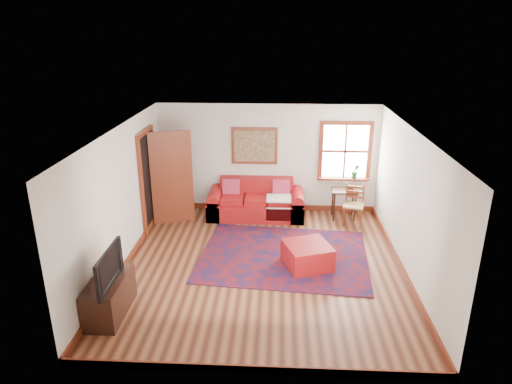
# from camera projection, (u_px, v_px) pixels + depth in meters

# --- Properties ---
(ground) EXTENTS (5.50, 5.50, 0.00)m
(ground) POSITION_uv_depth(u_px,v_px,m) (263.00, 266.00, 8.30)
(ground) COLOR #431E12
(ground) RESTS_ON ground
(room_envelope) EXTENTS (5.04, 5.54, 2.52)m
(room_envelope) POSITION_uv_depth(u_px,v_px,m) (263.00, 180.00, 7.75)
(room_envelope) COLOR silver
(room_envelope) RESTS_ON ground
(window) EXTENTS (1.18, 0.20, 1.38)m
(window) POSITION_uv_depth(u_px,v_px,m) (346.00, 157.00, 10.30)
(window) COLOR white
(window) RESTS_ON ground
(doorway) EXTENTS (0.89, 1.08, 2.14)m
(doorway) POSITION_uv_depth(u_px,v_px,m) (163.00, 178.00, 9.71)
(doorway) COLOR black
(doorway) RESTS_ON ground
(framed_artwork) EXTENTS (1.05, 0.07, 0.85)m
(framed_artwork) POSITION_uv_depth(u_px,v_px,m) (254.00, 146.00, 10.33)
(framed_artwork) COLOR maroon
(framed_artwork) RESTS_ON ground
(persian_rug) EXTENTS (3.31, 2.75, 0.02)m
(persian_rug) POSITION_uv_depth(u_px,v_px,m) (284.00, 255.00, 8.65)
(persian_rug) COLOR #5F0D10
(persian_rug) RESTS_ON ground
(red_leather_sofa) EXTENTS (2.16, 0.89, 0.85)m
(red_leather_sofa) POSITION_uv_depth(u_px,v_px,m) (256.00, 204.00, 10.40)
(red_leather_sofa) COLOR maroon
(red_leather_sofa) RESTS_ON ground
(red_ottoman) EXTENTS (0.97, 0.97, 0.44)m
(red_ottoman) POSITION_uv_depth(u_px,v_px,m) (307.00, 256.00, 8.21)
(red_ottoman) COLOR maroon
(red_ottoman) RESTS_ON ground
(side_table) EXTENTS (0.56, 0.42, 0.67)m
(side_table) POSITION_uv_depth(u_px,v_px,m) (344.00, 195.00, 10.19)
(side_table) COLOR black
(side_table) RESTS_ON ground
(ladder_back_chair) EXTENTS (0.51, 0.49, 0.90)m
(ladder_back_chair) POSITION_uv_depth(u_px,v_px,m) (354.00, 203.00, 9.92)
(ladder_back_chair) COLOR tan
(ladder_back_chair) RESTS_ON ground
(media_cabinet) EXTENTS (0.48, 1.07, 0.59)m
(media_cabinet) POSITION_uv_depth(u_px,v_px,m) (109.00, 296.00, 6.83)
(media_cabinet) COLOR black
(media_cabinet) RESTS_ON ground
(television) EXTENTS (0.13, 0.97, 0.56)m
(television) POSITION_uv_depth(u_px,v_px,m) (103.00, 268.00, 6.50)
(television) COLOR black
(television) RESTS_ON media_cabinet
(candle_hurricane) EXTENTS (0.12, 0.12, 0.18)m
(candle_hurricane) POSITION_uv_depth(u_px,v_px,m) (119.00, 261.00, 7.08)
(candle_hurricane) COLOR silver
(candle_hurricane) RESTS_ON media_cabinet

